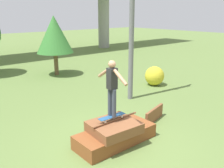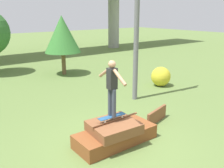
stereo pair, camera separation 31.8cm
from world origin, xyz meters
name	(u,v)px [view 1 (the left image)]	position (x,y,z in m)	size (l,w,h in m)	color
ground_plane	(115,142)	(0.00, 0.00, 0.00)	(80.00, 80.00, 0.00)	olive
scrap_pile	(115,133)	(-0.03, -0.02, 0.30)	(2.31, 1.21, 0.72)	brown
scrap_plank_loose	(154,115)	(1.93, 0.23, 0.22)	(1.14, 0.37, 0.45)	brown
skateboard	(112,117)	(-0.09, 0.05, 0.79)	(0.83, 0.23, 0.09)	#23517F
skater	(112,85)	(-0.09, 0.05, 1.68)	(0.23, 1.18, 1.53)	#383D4C
tree_behind_left	(54,35)	(2.63, 8.10, 2.31)	(2.05, 2.05, 3.36)	brown
bush_yellow_flowering	(155,76)	(5.25, 3.00, 0.47)	(0.95, 0.95, 0.95)	gold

